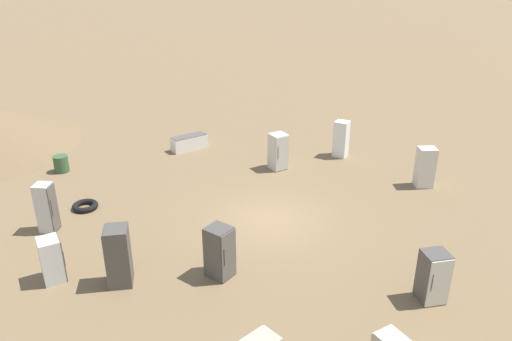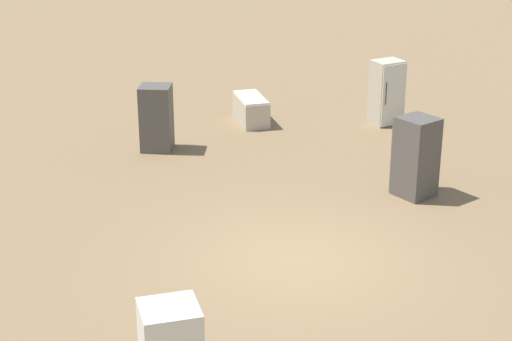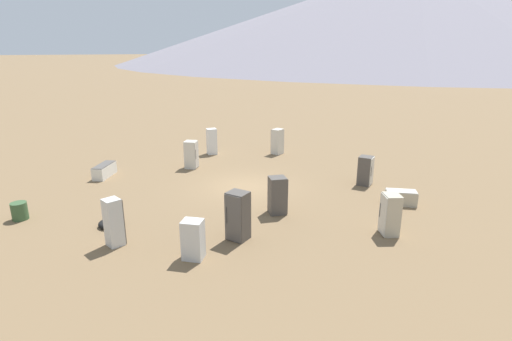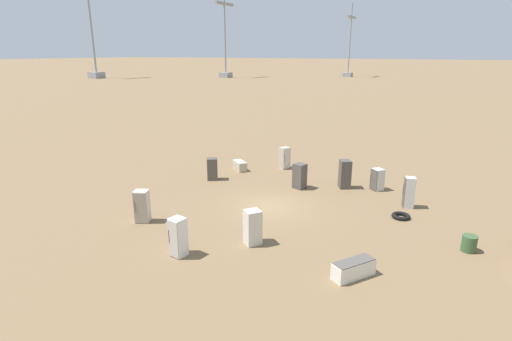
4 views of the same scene
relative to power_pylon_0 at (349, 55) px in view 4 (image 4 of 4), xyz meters
The scene contains 17 objects.
ground_plane 131.99m from the power_pylon_0, 165.47° to the right, with size 1000.00×1000.00×0.00m, color brown.
power_pylon_0 is the anchor object (origin of this frame).
power_pylon_1 44.59m from the power_pylon_0, 124.30° to the left, with size 10.43×3.58×29.80m.
power_pylon_2 89.17m from the power_pylon_0, 124.30° to the left, with size 12.07×4.14×34.50m.
discarded_fridge_0 127.44m from the power_pylon_0, 162.66° to the right, with size 0.94×0.95×1.44m.
discarded_fridge_1 130.30m from the power_pylon_0, 161.99° to the right, with size 0.71×0.73×1.85m.
discarded_fridge_2 136.82m from the power_pylon_0, 165.38° to the right, with size 0.99×1.00×1.70m.
discarded_fridge_3 128.22m from the power_pylon_0, 164.94° to the right, with size 0.85×0.91×1.70m.
discarded_fridge_4 125.17m from the power_pylon_0, 167.28° to the right, with size 1.37×1.53×0.70m.
discarded_fridge_5 127.99m from the power_pylon_0, 167.78° to the right, with size 0.99×0.99×1.58m.
discarded_fridge_6 135.94m from the power_pylon_0, 168.09° to the right, with size 0.89×0.92×1.76m.
discarded_fridge_7 138.81m from the power_pylon_0, 166.59° to the right, with size 0.71×0.72×1.81m.
discarded_fridge_8 123.75m from the power_pylon_0, 165.78° to the right, with size 0.93×0.88×1.68m.
discarded_fridge_9 127.46m from the power_pylon_0, 163.62° to the right, with size 1.01×1.00×1.93m.
discarded_fridge_10 138.78m from the power_pylon_0, 163.42° to the right, with size 1.91×1.54×0.73m.
scrap_tire 132.07m from the power_pylon_0, 162.26° to the right, with size 1.00×1.00×0.22m.
rusty_barrel 135.49m from the power_pylon_0, 161.20° to the right, with size 0.66×0.66×0.77m.
Camera 4 is at (-19.81, -9.97, 8.85)m, focal length 28.00 mm.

